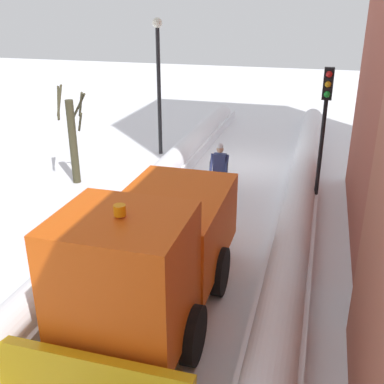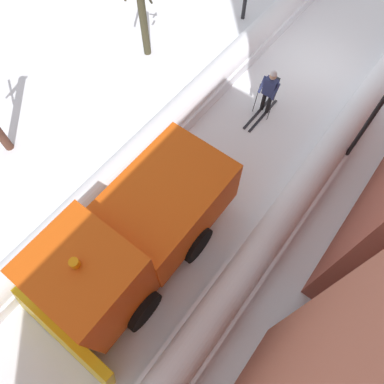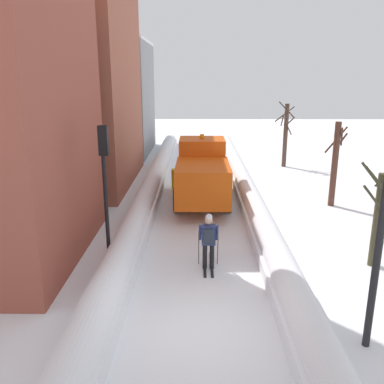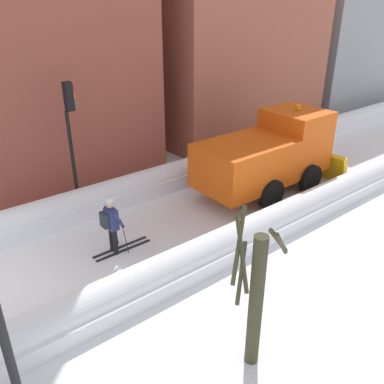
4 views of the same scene
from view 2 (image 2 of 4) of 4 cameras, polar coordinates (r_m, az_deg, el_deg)
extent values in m
plane|color=white|center=(10.31, -7.72, -11.11)|extent=(80.00, 80.00, 0.00)
cube|color=white|center=(9.65, 3.50, -19.14)|extent=(1.10, 36.00, 0.51)
cylinder|color=white|center=(9.40, 3.59, -18.89)|extent=(0.90, 34.20, 0.90)
cube|color=white|center=(11.04, -17.27, -3.03)|extent=(1.10, 36.00, 0.44)
cylinder|color=white|center=(10.85, -17.58, -2.53)|extent=(0.90, 34.20, 0.90)
cube|color=#DB510F|center=(9.38, -3.95, -1.67)|extent=(2.30, 3.40, 1.60)
cube|color=#DB510F|center=(8.59, -15.93, -13.40)|extent=(2.20, 2.00, 2.30)
cube|color=black|center=(8.15, -21.72, -17.28)|extent=(1.85, 0.06, 1.01)
cube|color=gold|center=(9.78, -19.96, -20.98)|extent=(3.20, 0.46, 1.13)
cylinder|color=orange|center=(7.42, -18.35, -10.79)|extent=(0.20, 0.20, 0.18)
cylinder|color=black|center=(9.43, -7.70, -18.34)|extent=(0.25, 1.10, 1.10)
cylinder|color=black|center=(10.15, -17.58, -9.82)|extent=(0.25, 1.10, 1.10)
cylinder|color=black|center=(9.80, 0.84, -8.41)|extent=(0.25, 1.10, 1.10)
cylinder|color=black|center=(10.50, -9.20, -1.08)|extent=(0.25, 1.10, 1.10)
cylinder|color=black|center=(12.93, 12.24, 13.68)|extent=(0.14, 0.14, 0.82)
cylinder|color=black|center=(12.98, 11.40, 14.16)|extent=(0.14, 0.14, 0.82)
cube|color=navy|center=(12.45, 12.45, 16.14)|extent=(0.42, 0.26, 0.62)
cube|color=#262D38|center=(12.57, 12.99, 16.74)|extent=(0.32, 0.16, 0.44)
sphere|color=tan|center=(12.12, 12.89, 17.68)|extent=(0.24, 0.24, 0.24)
sphere|color=silver|center=(12.06, 12.99, 18.02)|extent=(0.22, 0.22, 0.22)
cylinder|color=navy|center=(12.29, 13.28, 15.40)|extent=(0.09, 0.33, 0.56)
cylinder|color=navy|center=(12.43, 11.18, 16.57)|extent=(0.09, 0.33, 0.56)
cube|color=black|center=(13.06, 11.33, 11.92)|extent=(0.09, 1.80, 0.03)
cube|color=black|center=(13.11, 10.51, 12.40)|extent=(0.09, 1.80, 0.03)
cylinder|color=#262628|center=(12.60, 12.62, 13.27)|extent=(0.02, 0.19, 1.19)
cylinder|color=#262628|center=(12.76, 10.29, 14.60)|extent=(0.02, 0.19, 1.19)
cylinder|color=black|center=(11.34, 25.88, 9.11)|extent=(0.12, 0.12, 3.51)
cylinder|color=#3F3B27|center=(14.31, -7.86, 25.88)|extent=(0.28, 0.28, 3.00)
cylinder|color=#3F3B27|center=(13.91, -6.79, 28.33)|extent=(0.63, 0.76, 0.89)
camera|label=1|loc=(6.96, -74.77, -56.35)|focal=43.25mm
camera|label=3|loc=(20.64, 40.17, 41.34)|focal=38.16mm
camera|label=4|loc=(18.07, -10.37, 51.74)|focal=37.93mm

